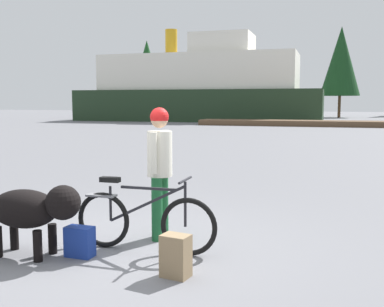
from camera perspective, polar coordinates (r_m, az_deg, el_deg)
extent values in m
plane|color=slate|center=(5.78, -9.47, -11.48)|extent=(160.00, 160.00, 0.00)
torus|color=black|center=(5.37, -0.42, -9.00)|extent=(0.68, 0.06, 0.68)
torus|color=black|center=(5.77, -10.84, -8.02)|extent=(0.68, 0.06, 0.68)
cube|color=black|center=(5.43, -5.39, -4.29)|extent=(0.69, 0.03, 0.03)
cube|color=black|center=(5.48, -5.56, -6.18)|extent=(0.94, 0.03, 0.49)
cylinder|color=black|center=(5.68, -9.99, -6.06)|extent=(0.03, 0.03, 0.42)
cylinder|color=black|center=(5.32, -0.84, -6.26)|extent=(0.03, 0.03, 0.52)
cube|color=black|center=(5.62, -10.05, -3.17)|extent=(0.24, 0.10, 0.06)
cylinder|color=black|center=(5.26, -0.84, -3.29)|extent=(0.03, 0.44, 0.03)
cube|color=slate|center=(5.71, -11.09, -5.08)|extent=(0.36, 0.14, 0.02)
cylinder|color=#19592D|center=(6.13, -3.58, -6.40)|extent=(0.14, 0.14, 0.81)
cylinder|color=#19592D|center=(5.93, -4.32, -6.85)|extent=(0.14, 0.14, 0.81)
cylinder|color=silver|center=(5.91, -4.00, -0.04)|extent=(0.32, 0.32, 0.58)
cylinder|color=silver|center=(6.11, -3.27, 0.50)|extent=(0.09, 0.09, 0.51)
cylinder|color=silver|center=(5.70, -4.78, 0.07)|extent=(0.09, 0.09, 0.51)
sphere|color=tan|center=(5.88, -4.03, 4.22)|extent=(0.22, 0.22, 0.22)
sphere|color=red|center=(5.88, -4.03, 4.51)|extent=(0.24, 0.24, 0.24)
ellipsoid|color=black|center=(5.66, -19.94, -6.40)|extent=(0.82, 0.52, 0.44)
sphere|color=black|center=(5.36, -15.56, -5.83)|extent=(0.39, 0.39, 0.39)
cylinder|color=black|center=(5.72, -16.78, -10.00)|extent=(0.10, 0.10, 0.35)
cylinder|color=black|center=(5.49, -18.45, -10.74)|extent=(0.10, 0.10, 0.35)
cylinder|color=black|center=(6.02, -21.02, -9.34)|extent=(0.10, 0.10, 0.35)
cube|color=#8C7251|center=(4.78, -2.01, -12.47)|extent=(0.31, 0.25, 0.43)
cube|color=navy|center=(5.53, -13.64, -10.49)|extent=(0.33, 0.20, 0.35)
cube|color=brown|center=(34.72, 13.77, 3.64)|extent=(15.52, 2.42, 0.40)
cube|color=#1E331E|center=(43.12, 0.83, 5.92)|extent=(22.21, 7.15, 2.80)
cube|color=silver|center=(43.20, 0.84, 9.90)|extent=(17.77, 6.01, 3.20)
cube|color=silver|center=(42.87, 3.78, 13.27)|extent=(5.33, 4.29, 1.80)
cylinder|color=#BF8C19|center=(44.26, -2.57, 13.45)|extent=(1.10, 1.10, 2.40)
cylinder|color=#4C331E|center=(59.59, -5.51, 6.30)|extent=(0.33, 0.33, 3.36)
cone|color=#19471E|center=(59.77, -5.56, 10.81)|extent=(3.59, 3.59, 6.04)
cylinder|color=#4C331E|center=(54.44, 17.65, 5.52)|extent=(0.32, 0.32, 2.41)
cone|color=#143819|center=(54.62, 17.83, 10.76)|extent=(4.32, 4.32, 7.57)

